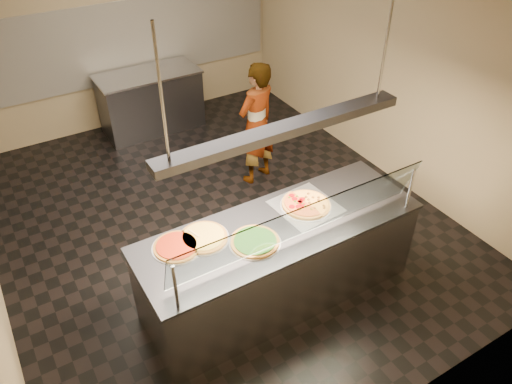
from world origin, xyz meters
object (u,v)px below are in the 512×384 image
serving_counter (279,261)px  prep_table (151,101)px  perforated_tray (306,206)px  half_pizza_sausage (315,200)px  pizza_spatula (201,234)px  half_pizza_pepperoni (296,207)px  pizza_cheese (203,237)px  sneeze_guard (303,221)px  pizza_spinach (255,241)px  worker (256,124)px  pizza_tomato (177,246)px  heat_lamp_housing (284,130)px

serving_counter → prep_table: bearing=86.9°
perforated_tray → serving_counter: bearing=-162.7°
half_pizza_sausage → pizza_spatula: size_ratio=2.13×
half_pizza_pepperoni → pizza_cheese: half_pizza_pepperoni is taller
half_pizza_pepperoni → half_pizza_sausage: half_pizza_pepperoni is taller
sneeze_guard → half_pizza_pepperoni: sneeze_guard is taller
pizza_spinach → pizza_cheese: bearing=141.3°
half_pizza_pepperoni → pizza_spatula: (-0.97, 0.12, -0.00)m
pizza_spinach → worker: 2.37m
perforated_tray → pizza_tomato: bearing=175.4°
perforated_tray → pizza_cheese: 1.07m
half_pizza_pepperoni → worker: worker is taller
pizza_spatula → perforated_tray: bearing=-6.7°
half_pizza_sausage → pizza_tomato: size_ratio=1.09×
pizza_tomato → heat_lamp_housing: bearing=-13.2°
pizza_spatula → pizza_cheese: bearing=-67.4°
prep_table → perforated_tray: bearing=-87.7°
heat_lamp_housing → half_pizza_sausage: bearing=13.2°
serving_counter → pizza_tomato: pizza_tomato is taller
sneeze_guard → half_pizza_pepperoni: (0.26, 0.46, -0.26)m
pizza_tomato → worker: 2.53m
worker → perforated_tray: bearing=56.7°
sneeze_guard → prep_table: (0.22, 4.34, -0.76)m
pizza_cheese → pizza_tomato: 0.26m
serving_counter → heat_lamp_housing: 1.48m
pizza_cheese → pizza_tomato: size_ratio=1.05×
pizza_tomato → perforated_tray: bearing=-4.6°
half_pizza_sausage → pizza_spinach: bearing=-166.5°
half_pizza_sausage → pizza_spatula: 1.20m
pizza_spatula → worker: (1.61, 1.70, -0.13)m
sneeze_guard → half_pizza_pepperoni: size_ratio=5.21×
serving_counter → half_pizza_pepperoni: size_ratio=5.71×
pizza_spatula → heat_lamp_housing: bearing=-18.9°
sneeze_guard → pizza_tomato: 1.14m
perforated_tray → worker: size_ratio=0.37×
sneeze_guard → pizza_spinach: bearing=141.3°
perforated_tray → pizza_tomato: 1.33m
heat_lamp_housing → pizza_spinach: bearing=-166.1°
pizza_tomato → prep_table: pizza_tomato is taller
worker → prep_table: bearing=-88.4°
half_pizza_sausage → pizza_tomato: bearing=175.7°
pizza_tomato → prep_table: (1.17, 3.77, -0.48)m
prep_table → pizza_spatula: bearing=-103.8°
perforated_tray → prep_table: 3.91m
pizza_spatula → heat_lamp_housing: 1.24m
pizza_cheese → heat_lamp_housing: 1.24m
serving_counter → worker: bearing=64.9°
perforated_tray → prep_table: perforated_tray is taller
pizza_cheese → heat_lamp_housing: size_ratio=0.20×
prep_table → worker: worker is taller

